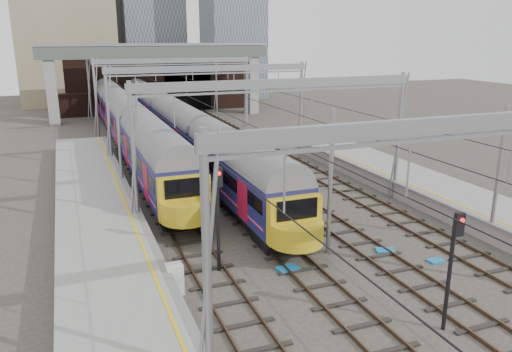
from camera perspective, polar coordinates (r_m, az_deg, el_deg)
name	(u,v)px	position (r m, az deg, el deg)	size (l,w,h in m)	color
ground	(349,269)	(23.26, 10.59, -10.40)	(160.00, 160.00, 0.00)	#38332D
platform_left	(110,271)	(22.33, -16.38, -10.39)	(4.32, 55.00, 1.12)	gray
tracks	(240,181)	(35.98, -1.88, -0.61)	(14.40, 80.00, 0.22)	#4C3828
overhead_line	(212,82)	(40.87, -5.01, 10.66)	(16.80, 80.00, 8.00)	gray
retaining_wall	(160,80)	(70.95, -10.86, 10.77)	(28.00, 2.75, 9.00)	black
overbridge	(157,60)	(64.69, -11.26, 12.90)	(28.00, 3.00, 9.25)	gray
train_main	(164,115)	(51.37, -10.46, 6.83)	(2.67, 61.84, 4.64)	black
train_second	(126,119)	(49.07, -14.68, 6.27)	(2.82, 48.86, 4.84)	black
signal_near_left	(218,207)	(21.59, -4.35, -3.50)	(0.38, 0.47, 4.83)	black
signal_near_centre	(453,257)	(18.52, 21.57, -8.57)	(0.34, 0.45, 4.50)	black
relay_cabinet	(175,279)	(20.85, -9.27, -11.55)	(0.66, 0.55, 1.31)	silver
equip_cover_a	(288,269)	(22.81, 3.67, -10.54)	(0.97, 0.68, 0.11)	#166BAA
equip_cover_b	(385,250)	(25.37, 14.54, -8.24)	(0.88, 0.62, 0.10)	#166BAA
equip_cover_c	(436,261)	(25.00, 19.84, -9.09)	(0.74, 0.52, 0.09)	#166BAA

